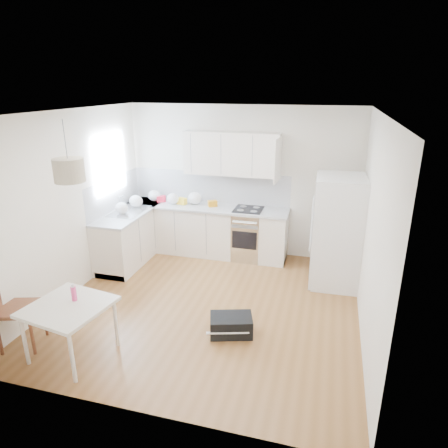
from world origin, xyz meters
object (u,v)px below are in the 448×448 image
Objects in this scene: gym_bag at (231,325)px; refrigerator at (338,231)px; dining_table at (69,311)px; dining_chair at (19,306)px.

refrigerator is at bearing 38.59° from gym_bag.
refrigerator is at bearing 52.26° from dining_table.
dining_chair reaches higher than gym_bag.
refrigerator reaches higher than dining_table.
refrigerator reaches higher than gym_bag.
dining_chair is (-0.70, 0.01, -0.06)m from dining_table.
gym_bag is at bearing 37.42° from dining_table.
gym_bag is at bearing -126.20° from refrigerator.
refrigerator is 2.33m from gym_bag.
dining_chair is at bearing -145.08° from refrigerator.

